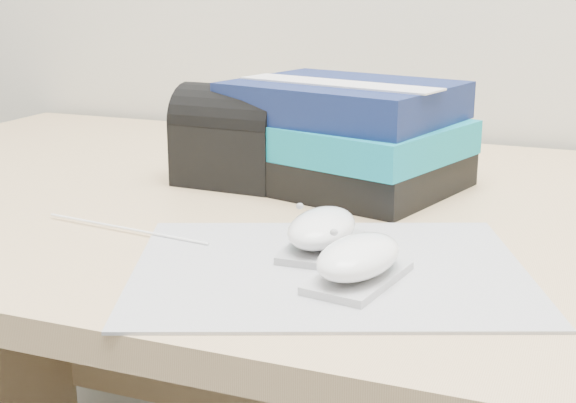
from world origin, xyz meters
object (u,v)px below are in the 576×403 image
at_px(mouse_rear, 322,231).
at_px(pouch, 233,136).
at_px(mouse_front, 359,260).
at_px(desk, 411,373).
at_px(book_stack, 345,135).

bearing_deg(mouse_rear, pouch, 132.03).
xyz_separation_m(mouse_rear, mouse_front, (0.05, -0.06, -0.00)).
bearing_deg(pouch, desk, 7.49).
bearing_deg(pouch, mouse_front, -48.32).
distance_m(desk, pouch, 0.37).
relative_size(desk, book_stack, 5.15).
bearing_deg(desk, mouse_front, -87.03).
xyz_separation_m(desk, pouch, (-0.23, -0.03, 0.29)).
distance_m(book_stack, pouch, 0.14).
bearing_deg(mouse_front, desk, 92.97).
distance_m(mouse_front, book_stack, 0.34).
height_order(mouse_front, pouch, pouch).
bearing_deg(pouch, book_stack, 17.10).
bearing_deg(mouse_rear, desk, 80.86).
height_order(mouse_rear, book_stack, book_stack).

